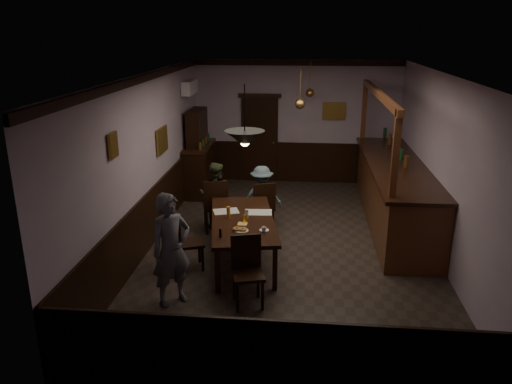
# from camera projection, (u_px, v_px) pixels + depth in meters

# --- Properties ---
(room) EXTENTS (5.01, 8.01, 3.01)m
(room) POSITION_uv_depth(u_px,v_px,m) (291.00, 165.00, 8.46)
(room) COLOR #2D2621
(room) RESTS_ON ground
(dining_table) EXTENTS (1.37, 2.34, 0.75)m
(dining_table) POSITION_uv_depth(u_px,v_px,m) (243.00, 222.00, 8.15)
(dining_table) COLOR black
(dining_table) RESTS_ON ground
(chair_far_left) EXTENTS (0.55, 0.55, 1.05)m
(chair_far_left) POSITION_uv_depth(u_px,v_px,m) (216.00, 204.00, 9.35)
(chair_far_left) COLOR black
(chair_far_left) RESTS_ON ground
(chair_far_right) EXTENTS (0.52, 0.52, 0.98)m
(chair_far_right) POSITION_uv_depth(u_px,v_px,m) (263.00, 204.00, 9.44)
(chair_far_right) COLOR black
(chair_far_right) RESTS_ON ground
(chair_near) EXTENTS (0.52, 0.52, 0.98)m
(chair_near) POSITION_uv_depth(u_px,v_px,m) (247.00, 267.00, 6.95)
(chair_near) COLOR black
(chair_near) RESTS_ON ground
(chair_side) EXTENTS (0.52, 0.52, 0.93)m
(chair_side) POSITION_uv_depth(u_px,v_px,m) (185.00, 239.00, 7.94)
(chair_side) COLOR black
(chair_side) RESTS_ON ground
(person_standing) EXTENTS (0.70, 0.69, 1.62)m
(person_standing) POSITION_uv_depth(u_px,v_px,m) (171.00, 250.00, 6.85)
(person_standing) COLOR slate
(person_standing) RESTS_ON ground
(person_seated_left) EXTENTS (0.65, 0.52, 1.30)m
(person_seated_left) POSITION_uv_depth(u_px,v_px,m) (215.00, 195.00, 9.60)
(person_seated_left) COLOR #404B2D
(person_seated_left) RESTS_ON ground
(person_seated_right) EXTENTS (0.82, 0.53, 1.21)m
(person_seated_right) POSITION_uv_depth(u_px,v_px,m) (262.00, 196.00, 9.68)
(person_seated_right) COLOR slate
(person_seated_right) RESTS_ON ground
(newspaper_left) EXTENTS (0.49, 0.42, 0.01)m
(newspaper_left) POSITION_uv_depth(u_px,v_px,m) (226.00, 211.00, 8.45)
(newspaper_left) COLOR silver
(newspaper_left) RESTS_ON dining_table
(newspaper_right) EXTENTS (0.44, 0.33, 0.01)m
(newspaper_right) POSITION_uv_depth(u_px,v_px,m) (259.00, 212.00, 8.40)
(newspaper_right) COLOR silver
(newspaper_right) RESTS_ON dining_table
(napkin) EXTENTS (0.17, 0.17, 0.00)m
(napkin) POSITION_uv_depth(u_px,v_px,m) (243.00, 224.00, 7.92)
(napkin) COLOR #F1C459
(napkin) RESTS_ON dining_table
(saucer) EXTENTS (0.15, 0.15, 0.01)m
(saucer) POSITION_uv_depth(u_px,v_px,m) (264.00, 230.00, 7.66)
(saucer) COLOR white
(saucer) RESTS_ON dining_table
(coffee_cup) EXTENTS (0.09, 0.09, 0.07)m
(coffee_cup) POSITION_uv_depth(u_px,v_px,m) (264.00, 229.00, 7.59)
(coffee_cup) COLOR white
(coffee_cup) RESTS_ON saucer
(pastry_plate) EXTENTS (0.22, 0.22, 0.01)m
(pastry_plate) POSITION_uv_depth(u_px,v_px,m) (241.00, 231.00, 7.64)
(pastry_plate) COLOR white
(pastry_plate) RESTS_ON dining_table
(pastry_ring_a) EXTENTS (0.13, 0.13, 0.04)m
(pastry_ring_a) POSITION_uv_depth(u_px,v_px,m) (237.00, 229.00, 7.63)
(pastry_ring_a) COLOR #C68C47
(pastry_ring_a) RESTS_ON pastry_plate
(pastry_ring_b) EXTENTS (0.13, 0.13, 0.04)m
(pastry_ring_b) POSITION_uv_depth(u_px,v_px,m) (243.00, 229.00, 7.62)
(pastry_ring_b) COLOR #C68C47
(pastry_ring_b) RESTS_ON pastry_plate
(soda_can) EXTENTS (0.07, 0.07, 0.12)m
(soda_can) POSITION_uv_depth(u_px,v_px,m) (245.00, 218.00, 7.98)
(soda_can) COLOR orange
(soda_can) RESTS_ON dining_table
(beer_glass) EXTENTS (0.06, 0.06, 0.20)m
(beer_glass) POSITION_uv_depth(u_px,v_px,m) (228.00, 212.00, 8.13)
(beer_glass) COLOR #BF721E
(beer_glass) RESTS_ON dining_table
(water_glass) EXTENTS (0.06, 0.06, 0.15)m
(water_glass) POSITION_uv_depth(u_px,v_px,m) (247.00, 214.00, 8.14)
(water_glass) COLOR silver
(water_glass) RESTS_ON dining_table
(pepper_mill) EXTENTS (0.04, 0.04, 0.14)m
(pepper_mill) POSITION_uv_depth(u_px,v_px,m) (220.00, 233.00, 7.39)
(pepper_mill) COLOR black
(pepper_mill) RESTS_ON dining_table
(sideboard) EXTENTS (0.53, 1.48, 1.96)m
(sideboard) POSITION_uv_depth(u_px,v_px,m) (200.00, 160.00, 11.63)
(sideboard) COLOR black
(sideboard) RESTS_ON ground
(bar_counter) EXTENTS (1.08, 4.64, 2.60)m
(bar_counter) POSITION_uv_depth(u_px,v_px,m) (394.00, 192.00, 9.76)
(bar_counter) COLOR #4A2613
(bar_counter) RESTS_ON ground
(door_back) EXTENTS (0.90, 0.06, 2.10)m
(door_back) POSITION_uv_depth(u_px,v_px,m) (260.00, 140.00, 12.42)
(door_back) COLOR black
(door_back) RESTS_ON ground
(ac_unit) EXTENTS (0.20, 0.85, 0.30)m
(ac_unit) POSITION_uv_depth(u_px,v_px,m) (190.00, 87.00, 11.12)
(ac_unit) COLOR white
(ac_unit) RESTS_ON ground
(picture_left_small) EXTENTS (0.04, 0.28, 0.36)m
(picture_left_small) POSITION_uv_depth(u_px,v_px,m) (113.00, 145.00, 6.97)
(picture_left_small) COLOR olive
(picture_left_small) RESTS_ON ground
(picture_left_large) EXTENTS (0.04, 0.62, 0.48)m
(picture_left_large) POSITION_uv_depth(u_px,v_px,m) (162.00, 140.00, 9.38)
(picture_left_large) COLOR olive
(picture_left_large) RESTS_ON ground
(picture_back) EXTENTS (0.55, 0.04, 0.42)m
(picture_back) POSITION_uv_depth(u_px,v_px,m) (334.00, 111.00, 12.02)
(picture_back) COLOR olive
(picture_back) RESTS_ON ground
(pendant_iron) EXTENTS (0.56, 0.56, 0.86)m
(pendant_iron) POSITION_uv_depth(u_px,v_px,m) (245.00, 139.00, 6.90)
(pendant_iron) COLOR black
(pendant_iron) RESTS_ON ground
(pendant_brass_mid) EXTENTS (0.20, 0.20, 0.81)m
(pendant_brass_mid) POSITION_uv_depth(u_px,v_px,m) (300.00, 104.00, 9.72)
(pendant_brass_mid) COLOR #BF8C3F
(pendant_brass_mid) RESTS_ON ground
(pendant_brass_far) EXTENTS (0.20, 0.20, 0.81)m
(pendant_brass_far) POSITION_uv_depth(u_px,v_px,m) (310.00, 93.00, 11.37)
(pendant_brass_far) COLOR #BF8C3F
(pendant_brass_far) RESTS_ON ground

